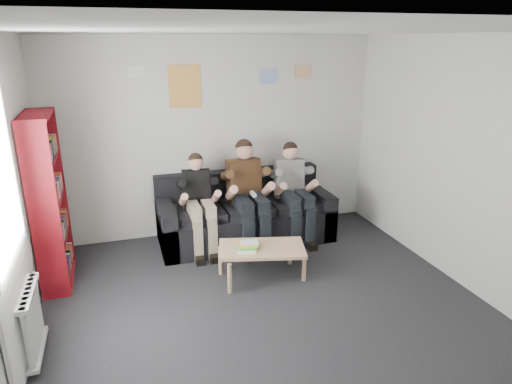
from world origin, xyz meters
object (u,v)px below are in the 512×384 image
person_middle (248,195)px  bookshelf (49,201)px  coffee_table (262,251)px  person_left (200,204)px  sofa (244,216)px  person_right (294,192)px

person_middle → bookshelf: bearing=-175.7°
bookshelf → coffee_table: 2.40m
bookshelf → person_left: (1.70, 0.27, -0.31)m
bookshelf → person_middle: bearing=5.2°
sofa → coffee_table: 1.14m
sofa → coffee_table: (-0.12, -1.13, 0.02)m
person_middle → person_right: size_ratio=1.06×
person_middle → person_right: 0.65m
person_middle → sofa: bearing=87.8°
sofa → bookshelf: 2.48m
bookshelf → person_middle: size_ratio=1.36×
sofa → person_left: 0.75m
sofa → person_right: person_right is taller
bookshelf → coffee_table: (2.23, -0.65, -0.62)m
coffee_table → person_right: bearing=50.4°
bookshelf → person_middle: 2.37m
sofa → person_middle: size_ratio=1.65×
person_left → person_middle: bearing=6.3°
bookshelf → person_left: 1.75m
coffee_table → person_left: size_ratio=0.76×
coffee_table → person_right: 1.24m
sofa → person_right: (0.65, -0.20, 0.35)m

